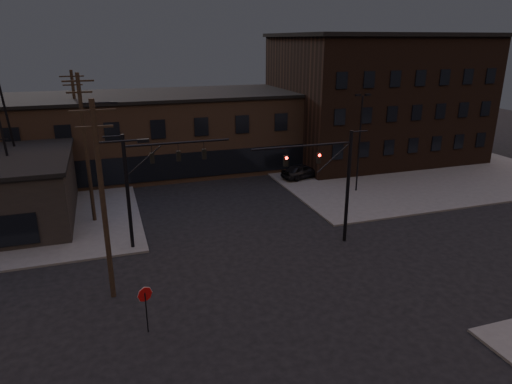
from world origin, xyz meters
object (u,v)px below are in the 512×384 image
traffic_signal_near (334,176)px  stop_sign (145,299)px  traffic_signal_far (146,177)px  parked_car_lot_b (323,158)px  car_crossing (232,163)px  parked_car_lot_a (302,171)px

traffic_signal_near → stop_sign: bearing=-154.1°
traffic_signal_near → stop_sign: (-13.36, -6.49, -3.09)m
traffic_signal_far → parked_car_lot_b: traffic_signal_far is taller
traffic_signal_near → parked_car_lot_b: traffic_signal_near is taller
traffic_signal_near → stop_sign: 15.17m
parked_car_lot_b → car_crossing: 10.48m
traffic_signal_near → parked_car_lot_a: bearing=73.4°
stop_sign → car_crossing: bearing=66.2°
traffic_signal_near → parked_car_lot_b: (8.95, 19.02, -4.06)m
stop_sign → parked_car_lot_b: 33.90m
traffic_signal_far → parked_car_lot_b: bearing=36.4°
parked_car_lot_b → car_crossing: size_ratio=1.00×
parked_car_lot_a → stop_sign: bearing=126.5°
parked_car_lot_a → parked_car_lot_b: parked_car_lot_a is taller
stop_sign → parked_car_lot_b: size_ratio=0.50×
car_crossing → parked_car_lot_a: bearing=-63.6°
parked_car_lot_b → traffic_signal_far: bearing=122.4°
traffic_signal_near → parked_car_lot_b: bearing=64.8°
traffic_signal_far → traffic_signal_near: bearing=-16.2°
traffic_signal_near → car_crossing: size_ratio=1.60×
stop_sign → traffic_signal_far: bearing=82.7°
stop_sign → car_crossing: size_ratio=0.50×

